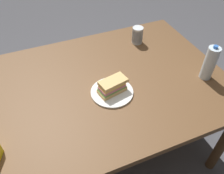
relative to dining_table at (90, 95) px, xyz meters
The scene contains 6 objects.
ground_plane 0.70m from the dining_table, ahead, with size 8.00×8.00×0.00m, color #4C4C51.
dining_table is the anchor object (origin of this frame).
paper_plate 0.18m from the dining_table, 42.85° to the right, with size 0.27×0.27×0.01m, color white.
sandwich 0.21m from the dining_table, 41.37° to the right, with size 0.20×0.13×0.08m.
water_bottle_tall 0.80m from the dining_table, 15.57° to the right, with size 0.08×0.08×0.25m.
plastic_cup_stack 0.63m from the dining_table, 33.14° to the left, with size 0.08×0.08×0.13m.
Camera 1 is at (-0.27, -1.04, 1.81)m, focal length 37.11 mm.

